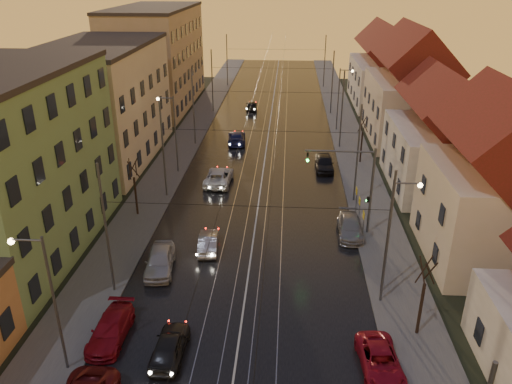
% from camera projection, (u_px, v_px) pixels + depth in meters
% --- Properties ---
extents(road, '(16.00, 120.00, 0.04)m').
position_uv_depth(road, '(267.00, 143.00, 60.39)').
color(road, black).
rests_on(road, ground).
extents(sidewalk_left, '(4.00, 120.00, 0.15)m').
position_uv_depth(sidewalk_left, '(185.00, 141.00, 60.97)').
color(sidewalk_left, '#4C4C4C').
rests_on(sidewalk_left, ground).
extents(sidewalk_right, '(4.00, 120.00, 0.15)m').
position_uv_depth(sidewalk_right, '(350.00, 145.00, 59.77)').
color(sidewalk_right, '#4C4C4C').
rests_on(sidewalk_right, ground).
extents(tram_rail_0, '(0.06, 120.00, 0.03)m').
position_uv_depth(tram_rail_0, '(249.00, 143.00, 60.51)').
color(tram_rail_0, gray).
rests_on(tram_rail_0, road).
extents(tram_rail_1, '(0.06, 120.00, 0.03)m').
position_uv_depth(tram_rail_1, '(261.00, 143.00, 60.43)').
color(tram_rail_1, gray).
rests_on(tram_rail_1, road).
extents(tram_rail_2, '(0.06, 120.00, 0.03)m').
position_uv_depth(tram_rail_2, '(273.00, 143.00, 60.33)').
color(tram_rail_2, gray).
rests_on(tram_rail_2, road).
extents(tram_rail_3, '(0.06, 120.00, 0.03)m').
position_uv_depth(tram_rail_3, '(285.00, 143.00, 60.25)').
color(tram_rail_3, gray).
rests_on(tram_rail_3, road).
extents(apartment_left_1, '(10.00, 18.00, 13.00)m').
position_uv_depth(apartment_left_1, '(3.00, 168.00, 35.12)').
color(apartment_left_1, '#668655').
rests_on(apartment_left_1, ground).
extents(apartment_left_2, '(10.00, 20.00, 12.00)m').
position_uv_depth(apartment_left_2, '(102.00, 105.00, 53.54)').
color(apartment_left_2, '#BEAE93').
rests_on(apartment_left_2, ground).
extents(apartment_left_3, '(10.00, 24.00, 14.00)m').
position_uv_depth(apartment_left_3, '(157.00, 59.00, 74.98)').
color(apartment_left_3, '#968461').
rests_on(apartment_left_3, ground).
extents(house_right_1, '(8.67, 10.20, 10.80)m').
position_uv_depth(house_right_1, '(497.00, 189.00, 34.39)').
color(house_right_1, beige).
rests_on(house_right_1, ground).
extents(house_right_2, '(9.18, 12.24, 9.20)m').
position_uv_depth(house_right_2, '(443.00, 141.00, 46.56)').
color(house_right_2, beige).
rests_on(house_right_2, ground).
extents(house_right_3, '(9.18, 14.28, 11.50)m').
position_uv_depth(house_right_3, '(410.00, 92.00, 59.74)').
color(house_right_3, beige).
rests_on(house_right_3, ground).
extents(house_right_4, '(9.18, 16.32, 10.00)m').
position_uv_depth(house_right_4, '(384.00, 71.00, 76.44)').
color(house_right_4, beige).
rests_on(house_right_4, ground).
extents(catenary_pole_l_1, '(0.16, 0.16, 9.00)m').
position_uv_depth(catenary_pole_l_1, '(106.00, 231.00, 30.85)').
color(catenary_pole_l_1, '#595B60').
rests_on(catenary_pole_l_1, ground).
extents(catenary_pole_r_1, '(0.16, 0.16, 9.00)m').
position_uv_depth(catenary_pole_r_1, '(388.00, 240.00, 29.82)').
color(catenary_pole_r_1, '#595B60').
rests_on(catenary_pole_r_1, ground).
extents(catenary_pole_l_2, '(0.16, 0.16, 9.00)m').
position_uv_depth(catenary_pole_l_2, '(163.00, 151.00, 44.51)').
color(catenary_pole_l_2, '#595B60').
rests_on(catenary_pole_l_2, ground).
extents(catenary_pole_r_2, '(0.16, 0.16, 9.00)m').
position_uv_depth(catenary_pole_r_2, '(358.00, 155.00, 43.48)').
color(catenary_pole_r_2, '#595B60').
rests_on(catenary_pole_r_2, ground).
extents(catenary_pole_l_3, '(0.16, 0.16, 9.00)m').
position_uv_depth(catenary_pole_l_3, '(193.00, 108.00, 58.17)').
color(catenary_pole_l_3, '#595B60').
rests_on(catenary_pole_l_3, ground).
extents(catenary_pole_r_3, '(0.16, 0.16, 9.00)m').
position_uv_depth(catenary_pole_r_3, '(342.00, 110.00, 57.14)').
color(catenary_pole_r_3, '#595B60').
rests_on(catenary_pole_r_3, ground).
extents(catenary_pole_l_4, '(0.16, 0.16, 9.00)m').
position_uv_depth(catenary_pole_l_4, '(212.00, 81.00, 71.82)').
color(catenary_pole_l_4, '#595B60').
rests_on(catenary_pole_l_4, ground).
extents(catenary_pole_r_4, '(0.16, 0.16, 9.00)m').
position_uv_depth(catenary_pole_r_4, '(332.00, 83.00, 70.79)').
color(catenary_pole_r_4, '#595B60').
rests_on(catenary_pole_r_4, ground).
extents(catenary_pole_l_5, '(0.16, 0.16, 9.00)m').
position_uv_depth(catenary_pole_l_5, '(227.00, 61.00, 88.21)').
color(catenary_pole_l_5, '#595B60').
rests_on(catenary_pole_l_5, ground).
extents(catenary_pole_r_5, '(0.16, 0.16, 9.00)m').
position_uv_depth(catenary_pole_r_5, '(325.00, 62.00, 87.18)').
color(catenary_pole_r_5, '#595B60').
rests_on(catenary_pole_r_5, ground).
extents(street_lamp_0, '(1.75, 0.32, 8.00)m').
position_uv_depth(street_lamp_0, '(47.00, 292.00, 24.35)').
color(street_lamp_0, '#595B60').
rests_on(street_lamp_0, ground).
extents(street_lamp_1, '(1.75, 0.32, 8.00)m').
position_uv_depth(street_lamp_1, '(394.00, 227.00, 30.54)').
color(street_lamp_1, '#595B60').
rests_on(street_lamp_1, ground).
extents(street_lamp_2, '(1.75, 0.32, 8.00)m').
position_uv_depth(street_lamp_2, '(172.00, 127.00, 49.85)').
color(street_lamp_2, '#595B60').
rests_on(street_lamp_2, ground).
extents(street_lamp_3, '(1.75, 0.32, 8.00)m').
position_uv_depth(street_lamp_3, '(341.00, 93.00, 63.32)').
color(street_lamp_3, '#595B60').
rests_on(street_lamp_3, ground).
extents(traffic_light_mast, '(5.30, 0.32, 7.20)m').
position_uv_depth(traffic_light_mast, '(359.00, 180.00, 38.01)').
color(traffic_light_mast, '#595B60').
rests_on(traffic_light_mast, ground).
extents(bare_tree_0, '(1.09, 1.09, 5.11)m').
position_uv_depth(bare_tree_0, '(135.00, 189.00, 41.79)').
color(bare_tree_0, black).
rests_on(bare_tree_0, ground).
extents(bare_tree_1, '(1.09, 1.09, 5.11)m').
position_uv_depth(bare_tree_1, '(422.00, 299.00, 27.82)').
color(bare_tree_1, black).
rests_on(bare_tree_1, ground).
extents(bare_tree_2, '(1.09, 1.09, 5.11)m').
position_uv_depth(bare_tree_2, '(362.00, 141.00, 53.30)').
color(bare_tree_2, black).
rests_on(bare_tree_2, ground).
extents(driving_car_0, '(1.73, 4.14, 1.40)m').
position_uv_depth(driving_car_0, '(170.00, 346.00, 26.96)').
color(driving_car_0, black).
rests_on(driving_car_0, ground).
extents(driving_car_1, '(1.76, 4.06, 1.30)m').
position_uv_depth(driving_car_1, '(208.00, 242.00, 37.33)').
color(driving_car_1, '#9A9A9F').
rests_on(driving_car_1, ground).
extents(driving_car_2, '(2.58, 5.33, 1.46)m').
position_uv_depth(driving_car_2, '(219.00, 177.00, 48.84)').
color(driving_car_2, silver).
rests_on(driving_car_2, ground).
extents(driving_car_3, '(2.51, 5.23, 1.47)m').
position_uv_depth(driving_car_3, '(237.00, 137.00, 60.18)').
color(driving_car_3, '#191E4D').
rests_on(driving_car_3, ground).
extents(driving_car_4, '(1.91, 4.15, 1.38)m').
position_uv_depth(driving_car_4, '(252.00, 106.00, 74.35)').
color(driving_car_4, black).
rests_on(driving_car_4, ground).
extents(parked_left_2, '(1.86, 4.53, 1.31)m').
position_uv_depth(parked_left_2, '(111.00, 329.00, 28.26)').
color(parked_left_2, maroon).
rests_on(parked_left_2, ground).
extents(parked_left_3, '(2.37, 4.81, 1.58)m').
position_uv_depth(parked_left_3, '(160.00, 260.00, 34.70)').
color(parked_left_3, '#A9A9AE').
rests_on(parked_left_3, ground).
extents(parked_right_0, '(2.32, 4.51, 1.22)m').
position_uv_depth(parked_right_0, '(380.00, 361.00, 26.03)').
color(parked_right_0, maroon).
rests_on(parked_right_0, ground).
extents(parked_right_1, '(2.01, 4.72, 1.36)m').
position_uv_depth(parked_right_1, '(350.00, 227.00, 39.39)').
color(parked_right_1, gray).
rests_on(parked_right_1, ground).
extents(parked_right_2, '(1.86, 4.59, 1.56)m').
position_uv_depth(parked_right_2, '(324.00, 163.00, 52.11)').
color(parked_right_2, black).
rests_on(parked_right_2, ground).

